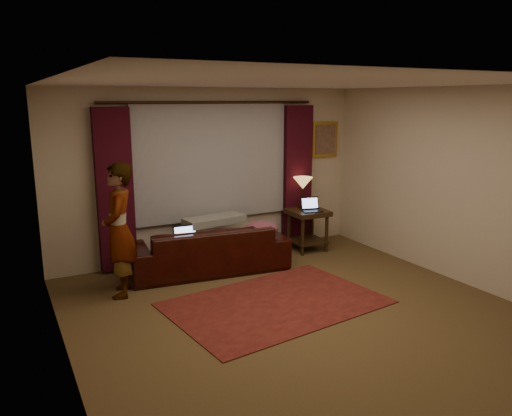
{
  "coord_description": "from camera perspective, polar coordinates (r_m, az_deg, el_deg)",
  "views": [
    {
      "loc": [
        -2.94,
        -4.58,
        2.44
      ],
      "look_at": [
        0.1,
        1.2,
        1.0
      ],
      "focal_mm": 35.0,
      "sensor_mm": 36.0,
      "label": 1
    }
  ],
  "objects": [
    {
      "name": "curtain_rod",
      "position": [
        7.56,
        -4.99,
        11.94
      ],
      "size": [
        0.04,
        0.04,
        3.4
      ],
      "primitive_type": "cylinder",
      "color": "black",
      "rests_on": "wall_back"
    },
    {
      "name": "tiffany_lamp",
      "position": [
        8.21,
        5.36,
        1.76
      ],
      "size": [
        0.36,
        0.36,
        0.51
      ],
      "primitive_type": null,
      "rotation": [
        0.0,
        0.0,
        0.13
      ],
      "color": "olive",
      "rests_on": "end_table"
    },
    {
      "name": "sofa",
      "position": [
        7.18,
        -5.48,
        -3.68
      ],
      "size": [
        2.34,
        1.21,
        0.91
      ],
      "primitive_type": "imported",
      "rotation": [
        0.0,
        0.0,
        3.03
      ],
      "color": "black",
      "rests_on": "floor"
    },
    {
      "name": "area_rug",
      "position": [
        6.17,
        2.27,
        -10.79
      ],
      "size": [
        2.71,
        1.98,
        0.01
      ],
      "primitive_type": "cube",
      "rotation": [
        0.0,
        0.0,
        0.13
      ],
      "color": "maroon",
      "rests_on": "floor"
    },
    {
      "name": "clothing_pile",
      "position": [
        7.3,
        0.6,
        -2.44
      ],
      "size": [
        0.52,
        0.4,
        0.22
      ],
      "primitive_type": "ellipsoid",
      "rotation": [
        0.0,
        0.0,
        0.0
      ],
      "color": "#7B3A52",
      "rests_on": "sofa"
    },
    {
      "name": "floor",
      "position": [
        5.96,
        4.62,
        -11.8
      ],
      "size": [
        5.0,
        5.0,
        0.01
      ],
      "primitive_type": "cube",
      "color": "brown",
      "rests_on": "ground"
    },
    {
      "name": "wall_front",
      "position": [
        3.78,
        25.83,
        -6.42
      ],
      "size": [
        5.0,
        0.02,
        2.6
      ],
      "primitive_type": "cube",
      "color": "beige",
      "rests_on": "ground"
    },
    {
      "name": "throw_blanket",
      "position": [
        7.37,
        -4.81,
        0.47
      ],
      "size": [
        0.96,
        0.49,
        0.11
      ],
      "primitive_type": "cube",
      "rotation": [
        0.0,
        0.0,
        0.14
      ],
      "color": "gray",
      "rests_on": "sofa"
    },
    {
      "name": "wall_back",
      "position": [
        7.75,
        -5.15,
        3.93
      ],
      "size": [
        5.0,
        0.02,
        2.6
      ],
      "primitive_type": "cube",
      "color": "beige",
      "rests_on": "ground"
    },
    {
      "name": "laptop_sofa",
      "position": [
        6.95,
        -7.85,
        -3.23
      ],
      "size": [
        0.37,
        0.4,
        0.25
      ],
      "primitive_type": null,
      "rotation": [
        0.0,
        0.0,
        -0.08
      ],
      "color": "black",
      "rests_on": "sofa"
    },
    {
      "name": "picture_frame",
      "position": [
        8.69,
        7.86,
        7.77
      ],
      "size": [
        0.5,
        0.04,
        0.6
      ],
      "primitive_type": "cube",
      "color": "gold",
      "rests_on": "wall_back"
    },
    {
      "name": "drape_right",
      "position": [
        8.36,
        4.7,
        3.73
      ],
      "size": [
        0.5,
        0.14,
        2.3
      ],
      "primitive_type": "cube",
      "color": "#350914",
      "rests_on": "floor"
    },
    {
      "name": "laptop_table",
      "position": [
        7.99,
        6.42,
        0.37
      ],
      "size": [
        0.36,
        0.38,
        0.22
      ],
      "primitive_type": null,
      "rotation": [
        0.0,
        0.0,
        -0.22
      ],
      "color": "black",
      "rests_on": "end_table"
    },
    {
      "name": "person",
      "position": [
        6.4,
        -15.37,
        -2.48
      ],
      "size": [
        0.61,
        0.61,
        1.68
      ],
      "primitive_type": "imported",
      "rotation": [
        0.0,
        0.0,
        -1.86
      ],
      "color": "gray",
      "rests_on": "floor"
    },
    {
      "name": "wall_left",
      "position": [
        4.74,
        -21.59,
        -2.38
      ],
      "size": [
        0.02,
        5.0,
        2.6
      ],
      "primitive_type": "cube",
      "color": "beige",
      "rests_on": "ground"
    },
    {
      "name": "wall_right",
      "position": [
        7.2,
        21.89,
        2.43
      ],
      "size": [
        0.02,
        5.0,
        2.6
      ],
      "primitive_type": "cube",
      "color": "beige",
      "rests_on": "ground"
    },
    {
      "name": "drape_left",
      "position": [
        7.22,
        -15.83,
        1.92
      ],
      "size": [
        0.5,
        0.14,
        2.3
      ],
      "primitive_type": "cube",
      "color": "#350914",
      "rests_on": "floor"
    },
    {
      "name": "sheer_curtain",
      "position": [
        7.67,
        -5.01,
        5.35
      ],
      "size": [
        2.5,
        0.05,
        1.8
      ],
      "primitive_type": "cube",
      "color": "#97969E",
      "rests_on": "wall_back"
    },
    {
      "name": "end_table",
      "position": [
        8.19,
        5.9,
        -2.51
      ],
      "size": [
        0.61,
        0.61,
        0.67
      ],
      "primitive_type": "cube",
      "rotation": [
        0.0,
        0.0,
        -0.04
      ],
      "color": "black",
      "rests_on": "floor"
    },
    {
      "name": "ceiling",
      "position": [
        5.44,
        5.12,
        14.07
      ],
      "size": [
        5.0,
        5.0,
        0.02
      ],
      "primitive_type": "cube",
      "color": "silver",
      "rests_on": "ground"
    }
  ]
}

